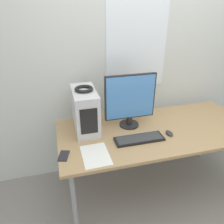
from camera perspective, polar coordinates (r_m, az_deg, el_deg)
The scene contains 10 objects.
ground_plane at distance 2.34m, azimuth 14.52°, elevation -25.52°, with size 14.00×14.00×0.00m, color gray.
wall_back at distance 2.36m, azimuth 7.22°, elevation 15.12°, with size 8.00×0.07×2.70m.
desk at distance 2.14m, azimuth 11.51°, elevation -5.47°, with size 1.85×0.83×0.75m.
pc_tower at distance 2.00m, azimuth -7.01°, elevation 0.42°, with size 0.21×0.43×0.39m.
headphones at distance 1.91m, azimuth -7.36°, elevation 6.00°, with size 0.16×0.16×0.03m.
monitor_main at distance 2.01m, azimuth 4.74°, elevation 3.14°, with size 0.48×0.19×0.51m.
keyboard at distance 1.92m, azimuth 7.14°, elevation -6.97°, with size 0.43×0.14×0.02m.
mouse at distance 2.05m, azimuth 14.72°, elevation -5.36°, with size 0.05×0.10×0.02m.
cell_phone at distance 1.77m, azimuth -12.50°, elevation -11.11°, with size 0.10×0.14×0.01m.
paper_sheet_left at distance 1.75m, azimuth -4.31°, elevation -11.13°, with size 0.22×0.30×0.00m.
Camera 1 is at (-0.86, -1.19, 1.83)m, focal length 35.00 mm.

